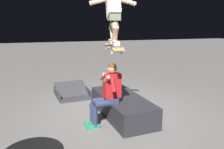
{
  "coord_description": "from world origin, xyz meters",
  "views": [
    {
      "loc": [
        -4.7,
        1.46,
        2.09
      ],
      "look_at": [
        -0.43,
        0.25,
        1.05
      ],
      "focal_mm": 36.46,
      "sensor_mm": 36.0,
      "label": 1
    }
  ],
  "objects_px": {
    "ledge_box_main": "(122,106)",
    "kicker_ramp": "(73,94)",
    "skater_airborne": "(113,11)",
    "person_sitting_on_ledge": "(107,91)",
    "skateboard": "(114,48)"
  },
  "relations": [
    {
      "from": "ledge_box_main",
      "to": "kicker_ramp",
      "type": "distance_m",
      "value": 1.93
    },
    {
      "from": "ledge_box_main",
      "to": "skater_airborne",
      "type": "xyz_separation_m",
      "value": [
        -0.41,
        0.33,
        2.06
      ]
    },
    {
      "from": "kicker_ramp",
      "to": "skater_airborne",
      "type": "bearing_deg",
      "value": -163.83
    },
    {
      "from": "ledge_box_main",
      "to": "person_sitting_on_ledge",
      "type": "distance_m",
      "value": 0.73
    },
    {
      "from": "skater_airborne",
      "to": "person_sitting_on_ledge",
      "type": "bearing_deg",
      "value": 54.3
    },
    {
      "from": "ledge_box_main",
      "to": "skateboard",
      "type": "bearing_deg",
      "value": 144.33
    },
    {
      "from": "ledge_box_main",
      "to": "kicker_ramp",
      "type": "height_order",
      "value": "ledge_box_main"
    },
    {
      "from": "ledge_box_main",
      "to": "kicker_ramp",
      "type": "xyz_separation_m",
      "value": [
        1.68,
        0.93,
        -0.15
      ]
    },
    {
      "from": "kicker_ramp",
      "to": "person_sitting_on_ledge",
      "type": "bearing_deg",
      "value": -166.03
    },
    {
      "from": "skater_airborne",
      "to": "kicker_ramp",
      "type": "bearing_deg",
      "value": 16.17
    },
    {
      "from": "ledge_box_main",
      "to": "skater_airborne",
      "type": "distance_m",
      "value": 2.12
    },
    {
      "from": "skateboard",
      "to": "skater_airborne",
      "type": "distance_m",
      "value": 0.69
    },
    {
      "from": "person_sitting_on_ledge",
      "to": "kicker_ramp",
      "type": "height_order",
      "value": "person_sitting_on_ledge"
    },
    {
      "from": "ledge_box_main",
      "to": "person_sitting_on_ledge",
      "type": "bearing_deg",
      "value": 127.6
    },
    {
      "from": "person_sitting_on_ledge",
      "to": "kicker_ramp",
      "type": "xyz_separation_m",
      "value": [
        2.02,
        0.5,
        -0.64
      ]
    }
  ]
}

